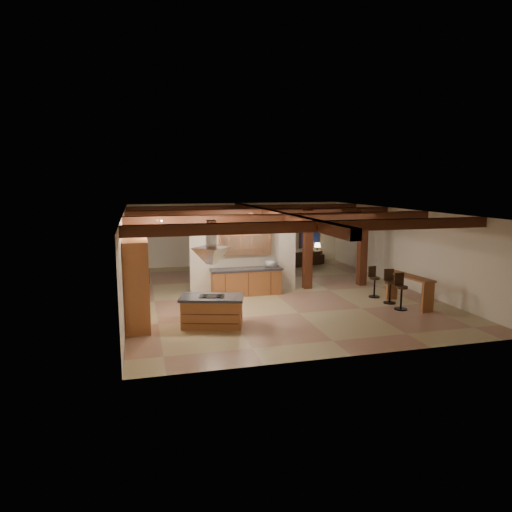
# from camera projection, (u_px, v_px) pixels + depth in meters

# --- Properties ---
(ground) EXTENTS (12.00, 12.00, 0.00)m
(ground) POSITION_uv_depth(u_px,v_px,m) (275.00, 294.00, 16.04)
(ground) COLOR tan
(ground) RESTS_ON ground
(room_walls) EXTENTS (12.00, 12.00, 12.00)m
(room_walls) POSITION_uv_depth(u_px,v_px,m) (275.00, 244.00, 15.75)
(room_walls) COLOR silver
(room_walls) RESTS_ON ground
(ceiling_beams) EXTENTS (10.00, 12.00, 0.28)m
(ceiling_beams) POSITION_uv_depth(u_px,v_px,m) (275.00, 215.00, 15.59)
(ceiling_beams) COLOR #3E220F
(ceiling_beams) RESTS_ON room_walls
(timber_posts) EXTENTS (2.50, 0.30, 2.90)m
(timber_posts) POSITION_uv_depth(u_px,v_px,m) (336.00, 240.00, 16.85)
(timber_posts) COLOR #3E220F
(timber_posts) RESTS_ON ground
(partition_wall) EXTENTS (3.80, 0.18, 2.20)m
(partition_wall) POSITION_uv_depth(u_px,v_px,m) (244.00, 262.00, 16.09)
(partition_wall) COLOR silver
(partition_wall) RESTS_ON ground
(pantry_cabinet) EXTENTS (0.67, 1.60, 2.40)m
(pantry_cabinet) POSITION_uv_depth(u_px,v_px,m) (137.00, 284.00, 12.20)
(pantry_cabinet) COLOR #985B31
(pantry_cabinet) RESTS_ON ground
(back_counter) EXTENTS (2.50, 0.66, 0.94)m
(back_counter) POSITION_uv_depth(u_px,v_px,m) (246.00, 281.00, 15.82)
(back_counter) COLOR #985B31
(back_counter) RESTS_ON ground
(upper_display_cabinet) EXTENTS (1.80, 0.36, 0.95)m
(upper_display_cabinet) POSITION_uv_depth(u_px,v_px,m) (245.00, 241.00, 15.79)
(upper_display_cabinet) COLOR #985B31
(upper_display_cabinet) RESTS_ON partition_wall
(range_hood) EXTENTS (1.10, 1.10, 1.40)m
(range_hood) POSITION_uv_depth(u_px,v_px,m) (211.00, 262.00, 12.16)
(range_hood) COLOR silver
(range_hood) RESTS_ON room_walls
(back_windows) EXTENTS (2.70, 0.07, 1.70)m
(back_windows) POSITION_uv_depth(u_px,v_px,m) (294.00, 231.00, 22.16)
(back_windows) COLOR #3E220F
(back_windows) RESTS_ON room_walls
(framed_art) EXTENTS (0.65, 0.05, 0.85)m
(framed_art) POSITION_uv_depth(u_px,v_px,m) (206.00, 230.00, 21.06)
(framed_art) COLOR #3E220F
(framed_art) RESTS_ON room_walls
(recessed_cans) EXTENTS (3.16, 2.46, 0.03)m
(recessed_cans) POSITION_uv_depth(u_px,v_px,m) (211.00, 218.00, 13.10)
(recessed_cans) COLOR silver
(recessed_cans) RESTS_ON room_walls
(kitchen_island) EXTENTS (1.89, 1.35, 0.85)m
(kitchen_island) POSITION_uv_depth(u_px,v_px,m) (212.00, 311.00, 12.38)
(kitchen_island) COLOR #985B31
(kitchen_island) RESTS_ON ground
(dining_table) EXTENTS (1.73, 0.99, 0.60)m
(dining_table) POSITION_uv_depth(u_px,v_px,m) (252.00, 272.00, 18.41)
(dining_table) COLOR #37160D
(dining_table) RESTS_ON ground
(sofa) EXTENTS (2.43, 1.59, 0.66)m
(sofa) POSITION_uv_depth(u_px,v_px,m) (300.00, 258.00, 21.45)
(sofa) COLOR black
(sofa) RESTS_ON ground
(microwave) EXTENTS (0.48, 0.40, 0.23)m
(microwave) POSITION_uv_depth(u_px,v_px,m) (271.00, 264.00, 15.95)
(microwave) COLOR silver
(microwave) RESTS_ON back_counter
(bar_counter) EXTENTS (0.70, 1.88, 0.97)m
(bar_counter) POSITION_uv_depth(u_px,v_px,m) (409.00, 285.00, 14.43)
(bar_counter) COLOR #985B31
(bar_counter) RESTS_ON ground
(side_table) EXTENTS (0.59, 0.59, 0.58)m
(side_table) POSITION_uv_depth(u_px,v_px,m) (317.00, 256.00, 22.24)
(side_table) COLOR #3E220F
(side_table) RESTS_ON ground
(table_lamp) EXTENTS (0.31, 0.31, 0.37)m
(table_lamp) POSITION_uv_depth(u_px,v_px,m) (317.00, 245.00, 22.15)
(table_lamp) COLOR black
(table_lamp) RESTS_ON side_table
(bar_stool_a) EXTENTS (0.39, 0.39, 1.12)m
(bar_stool_a) POSITION_uv_depth(u_px,v_px,m) (401.00, 291.00, 14.00)
(bar_stool_a) COLOR black
(bar_stool_a) RESTS_ON ground
(bar_stool_b) EXTENTS (0.39, 0.40, 1.10)m
(bar_stool_b) POSITION_uv_depth(u_px,v_px,m) (390.00, 286.00, 14.73)
(bar_stool_b) COLOR black
(bar_stool_b) RESTS_ON ground
(bar_stool_c) EXTENTS (0.37, 0.38, 1.04)m
(bar_stool_c) POSITION_uv_depth(u_px,v_px,m) (374.00, 282.00, 15.51)
(bar_stool_c) COLOR black
(bar_stool_c) RESTS_ON ground
(dining_chairs) EXTENTS (2.04, 2.04, 1.22)m
(dining_chairs) POSITION_uv_depth(u_px,v_px,m) (252.00, 264.00, 18.36)
(dining_chairs) COLOR #3E220F
(dining_chairs) RESTS_ON ground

